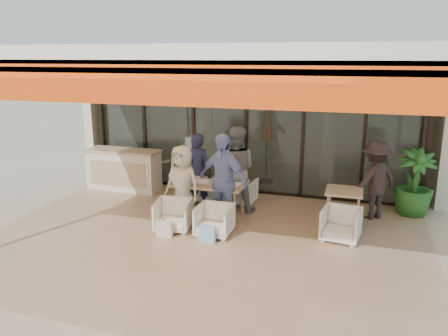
# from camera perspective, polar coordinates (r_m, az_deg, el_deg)

# --- Properties ---
(ground) EXTENTS (70.00, 70.00, 0.00)m
(ground) POSITION_cam_1_polar(r_m,az_deg,el_deg) (8.16, -2.60, -9.31)
(ground) COLOR #C6B293
(ground) RESTS_ON ground
(terrace_floor) EXTENTS (8.00, 6.00, 0.01)m
(terrace_floor) POSITION_cam_1_polar(r_m,az_deg,el_deg) (8.16, -2.60, -9.28)
(terrace_floor) COLOR tan
(terrace_floor) RESTS_ON ground
(terrace_structure) EXTENTS (8.00, 6.00, 3.40)m
(terrace_structure) POSITION_cam_1_polar(r_m,az_deg,el_deg) (7.22, -3.64, 14.14)
(terrace_structure) COLOR silver
(terrace_structure) RESTS_ON ground
(glass_storefront) EXTENTS (8.08, 0.10, 3.20)m
(glass_storefront) POSITION_cam_1_polar(r_m,az_deg,el_deg) (10.47, 2.94, 5.16)
(glass_storefront) COLOR #9EADA3
(glass_storefront) RESTS_ON ground
(interior_block) EXTENTS (9.05, 3.62, 3.52)m
(interior_block) POSITION_cam_1_polar(r_m,az_deg,el_deg) (12.63, 5.70, 9.58)
(interior_block) COLOR silver
(interior_block) RESTS_ON ground
(host_counter) EXTENTS (1.85, 0.65, 1.04)m
(host_counter) POSITION_cam_1_polar(r_m,az_deg,el_deg) (11.18, -12.95, -0.20)
(host_counter) COLOR silver
(host_counter) RESTS_ON ground
(dining_table) EXTENTS (1.50, 0.90, 0.93)m
(dining_table) POSITION_cam_1_polar(r_m,az_deg,el_deg) (9.08, -1.90, -2.19)
(dining_table) COLOR tan
(dining_table) RESTS_ON ground
(chair_far_left) EXTENTS (0.66, 0.63, 0.60)m
(chair_far_left) POSITION_cam_1_polar(r_m,az_deg,el_deg) (10.18, -2.33, -2.62)
(chair_far_left) COLOR white
(chair_far_left) RESTS_ON ground
(chair_far_right) EXTENTS (0.68, 0.64, 0.65)m
(chair_far_right) POSITION_cam_1_polar(r_m,az_deg,el_deg) (9.93, 2.25, -2.91)
(chair_far_right) COLOR white
(chair_far_right) RESTS_ON ground
(chair_near_left) EXTENTS (0.76, 0.72, 0.67)m
(chair_near_left) POSITION_cam_1_polar(r_m,az_deg,el_deg) (8.50, -6.68, -5.96)
(chair_near_left) COLOR white
(chair_near_left) RESTS_ON ground
(chair_near_right) EXTENTS (0.64, 0.60, 0.66)m
(chair_near_right) POSITION_cam_1_polar(r_m,az_deg,el_deg) (8.21, -1.28, -6.67)
(chair_near_right) COLOR white
(chair_near_right) RESTS_ON ground
(diner_navy) EXTENTS (0.67, 0.49, 1.68)m
(diner_navy) POSITION_cam_1_polar(r_m,az_deg,el_deg) (9.58, -3.37, -0.36)
(diner_navy) COLOR #1B203D
(diner_navy) RESTS_ON ground
(diner_grey) EXTENTS (1.03, 0.88, 1.86)m
(diner_grey) POSITION_cam_1_polar(r_m,az_deg,el_deg) (9.30, 1.47, -0.22)
(diner_grey) COLOR slate
(diner_grey) RESTS_ON ground
(diner_cream) EXTENTS (0.86, 0.65, 1.58)m
(diner_cream) POSITION_cam_1_polar(r_m,az_deg,el_deg) (8.79, -5.44, -2.12)
(diner_cream) COLOR beige
(diner_cream) RESTS_ON ground
(diner_periwinkle) EXTENTS (1.18, 0.80, 1.87)m
(diner_periwinkle) POSITION_cam_1_polar(r_m,az_deg,el_deg) (8.47, -0.21, -1.68)
(diner_periwinkle) COLOR #7B8DCD
(diner_periwinkle) RESTS_ON ground
(tote_bag_cream) EXTENTS (0.30, 0.10, 0.34)m
(tote_bag_cream) POSITION_cam_1_polar(r_m,az_deg,el_deg) (8.22, -7.79, -7.97)
(tote_bag_cream) COLOR silver
(tote_bag_cream) RESTS_ON ground
(tote_bag_blue) EXTENTS (0.30, 0.10, 0.34)m
(tote_bag_blue) POSITION_cam_1_polar(r_m,az_deg,el_deg) (7.92, -2.21, -8.73)
(tote_bag_blue) COLOR #99BFD8
(tote_bag_blue) RESTS_ON ground
(side_table) EXTENTS (0.70, 0.70, 0.74)m
(side_table) POSITION_cam_1_polar(r_m,az_deg,el_deg) (8.88, 15.41, -3.44)
(side_table) COLOR tan
(side_table) RESTS_ON ground
(side_chair) EXTENTS (0.74, 0.70, 0.68)m
(side_chair) POSITION_cam_1_polar(r_m,az_deg,el_deg) (8.26, 15.04, -6.94)
(side_chair) COLOR white
(side_chair) RESTS_ON ground
(standing_woman) EXTENTS (1.20, 1.16, 1.65)m
(standing_woman) POSITION_cam_1_polar(r_m,az_deg,el_deg) (9.39, 19.11, -1.57)
(standing_woman) COLOR black
(standing_woman) RESTS_ON ground
(potted_palm) EXTENTS (0.94, 0.94, 1.42)m
(potted_palm) POSITION_cam_1_polar(r_m,az_deg,el_deg) (9.94, 23.61, -1.80)
(potted_palm) COLOR #1E5919
(potted_palm) RESTS_ON ground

